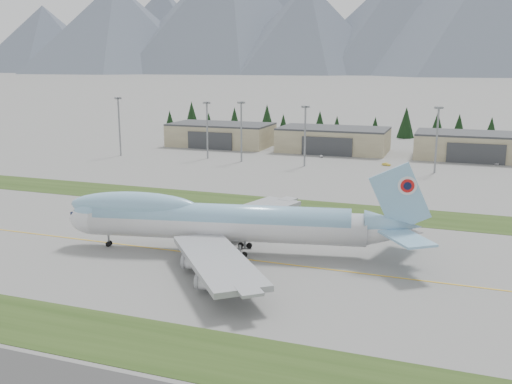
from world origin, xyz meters
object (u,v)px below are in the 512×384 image
at_px(hangar_center, 333,140).
at_px(service_vehicle_a, 321,157).
at_px(hangar_right, 475,146).
at_px(service_vehicle_c, 498,165).
at_px(hangar_left, 221,135).
at_px(boeing_747_freighter, 222,221).
at_px(service_vehicle_b, 386,166).

xyz_separation_m(hangar_center, service_vehicle_a, (-1.11, -18.25, -5.39)).
relative_size(hangar_right, service_vehicle_c, 12.42).
bearing_deg(service_vehicle_a, hangar_left, 142.68).
distance_m(boeing_747_freighter, service_vehicle_c, 147.65).
bearing_deg(hangar_left, hangar_right, 0.00).
xyz_separation_m(boeing_747_freighter, service_vehicle_b, (19.38, 117.39, -6.65)).
bearing_deg(service_vehicle_b, service_vehicle_a, 92.30).
xyz_separation_m(service_vehicle_a, service_vehicle_b, (28.56, -11.36, 0.00)).
height_order(hangar_right, service_vehicle_b, hangar_right).
distance_m(hangar_left, hangar_right, 115.00).
bearing_deg(service_vehicle_b, hangar_right, -23.73).
xyz_separation_m(hangar_left, service_vehicle_a, (53.89, -18.25, -5.39)).
relative_size(hangar_center, service_vehicle_a, 15.46).
distance_m(hangar_left, service_vehicle_a, 57.15).
distance_m(hangar_center, hangar_right, 60.00).
distance_m(service_vehicle_b, service_vehicle_c, 44.39).
xyz_separation_m(hangar_center, service_vehicle_b, (27.45, -29.61, -5.39)).
distance_m(hangar_right, service_vehicle_a, 64.01).
xyz_separation_m(hangar_left, hangar_center, (55.00, 0.00, 0.00)).
bearing_deg(service_vehicle_b, service_vehicle_c, -43.19).
height_order(boeing_747_freighter, service_vehicle_c, boeing_747_freighter).
xyz_separation_m(boeing_747_freighter, service_vehicle_a, (-9.18, 128.75, -6.65)).
relative_size(hangar_left, hangar_center, 1.00).
bearing_deg(service_vehicle_c, hangar_center, -171.82).
xyz_separation_m(hangar_center, hangar_right, (60.00, 0.00, 0.00)).
xyz_separation_m(boeing_747_freighter, hangar_center, (-8.07, 147.00, -1.26)).
relative_size(service_vehicle_b, service_vehicle_c, 0.90).
bearing_deg(service_vehicle_b, hangar_center, 66.81).
bearing_deg(service_vehicle_c, hangar_right, 142.47).
xyz_separation_m(hangar_left, hangar_right, (115.00, 0.00, 0.00)).
relative_size(hangar_right, service_vehicle_b, 13.81).
height_order(hangar_right, service_vehicle_c, hangar_right).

